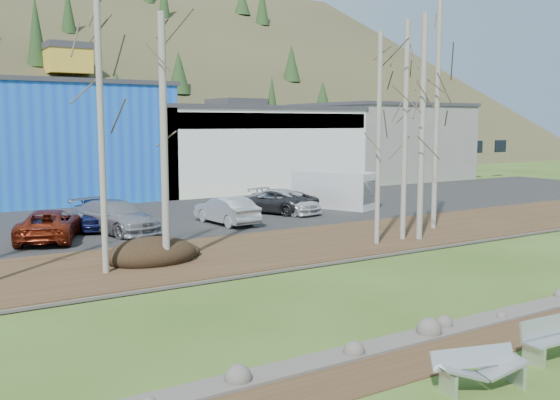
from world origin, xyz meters
TOP-DOWN VIEW (x-y plane):
  - dirt_strip at (0.00, 2.10)m, footprint 80.00×1.80m
  - near_bank_rocks at (0.00, 3.10)m, footprint 80.00×0.80m
  - river at (0.00, 7.20)m, footprint 80.00×8.00m
  - far_bank_rocks at (0.00, 11.30)m, footprint 80.00×0.80m
  - far_bank at (0.00, 14.50)m, footprint 80.00×7.00m
  - parking_lot at (0.00, 25.00)m, footprint 80.00×14.00m
  - building_blue at (-6.00, 39.00)m, footprint 20.40×12.24m
  - building_white at (12.00, 38.98)m, footprint 18.36×12.24m
  - building_grey at (28.00, 39.00)m, footprint 14.28×12.24m
  - bench_intact at (-0.53, 0.47)m, footprint 1.94×0.70m
  - bench_damaged at (-3.36, 0.26)m, footprint 1.98×1.10m
  - dirt_mound at (-4.99, 14.55)m, footprint 3.52×2.48m
  - birch_2 at (-4.76, 13.64)m, footprint 0.27×0.27m
  - birch_3 at (-7.02, 13.71)m, footprint 0.22×0.22m
  - birch_4 at (4.70, 12.70)m, footprint 0.21×0.21m
  - birch_5 at (7.07, 12.50)m, footprint 0.27×0.27m
  - birch_6 at (6.42, 12.90)m, footprint 0.24×0.24m
  - birch_7 at (9.82, 14.28)m, footprint 0.25×0.25m
  - car_2 at (-7.34, 21.20)m, footprint 4.03×5.59m
  - car_3 at (-4.18, 21.59)m, footprint 3.70×5.78m
  - car_4 at (-4.55, 23.28)m, footprint 2.75×4.79m
  - car_5 at (1.59, 21.07)m, footprint 1.89×4.52m
  - car_6 at (6.34, 23.49)m, footprint 4.14×5.18m
  - car_7 at (6.40, 22.84)m, footprint 3.03×5.10m
  - car_8 at (5.73, 23.49)m, footprint 4.14×5.18m
  - van_white at (10.50, 23.11)m, footprint 3.97×5.59m

SIDE VIEW (x-z plane):
  - near_bank_rocks at x=0.00m, z-range -0.25..0.25m
  - river at x=0.00m, z-range -0.45..0.45m
  - far_bank_rocks at x=0.00m, z-range -0.23..0.23m
  - dirt_strip at x=0.00m, z-range 0.00..0.03m
  - parking_lot at x=0.00m, z-range 0.00..0.14m
  - far_bank at x=0.00m, z-range 0.00..0.15m
  - bench_damaged at x=-3.36m, z-range 0.00..0.84m
  - bench_intact at x=-0.53m, z-range 0.00..0.96m
  - dirt_mound at x=-4.99m, z-range 0.15..0.84m
  - car_6 at x=6.34m, z-range 0.14..1.45m
  - car_8 at x=5.73m, z-range 0.14..1.45m
  - car_7 at x=6.40m, z-range 0.14..1.52m
  - car_2 at x=-7.34m, z-range 0.14..1.55m
  - car_5 at x=1.59m, z-range 0.14..1.59m
  - car_4 at x=-4.55m, z-range 0.14..1.67m
  - car_3 at x=-4.18m, z-range 0.14..1.70m
  - van_white at x=10.50m, z-range 0.14..2.40m
  - building_white at x=12.00m, z-range 0.01..6.81m
  - building_grey at x=28.00m, z-range 0.01..7.31m
  - building_blue at x=-6.00m, z-range 0.01..8.31m
  - birch_4 at x=4.70m, z-range 0.15..9.29m
  - birch_2 at x=-4.76m, z-range 0.15..9.37m
  - birch_6 at x=6.42m, z-range 0.15..9.96m
  - birch_5 at x=7.07m, z-range 0.15..10.24m
  - birch_3 at x=-7.02m, z-range 0.15..10.56m
  - birch_7 at x=9.82m, z-range 0.15..12.35m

